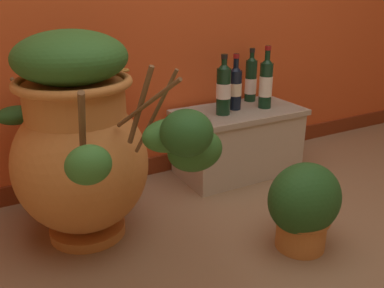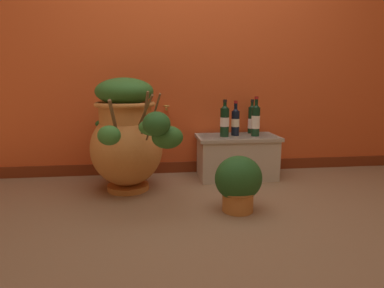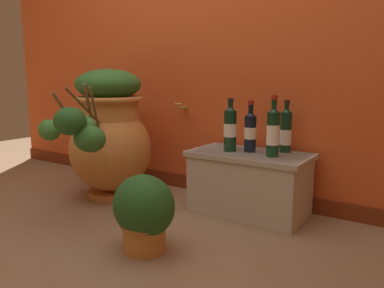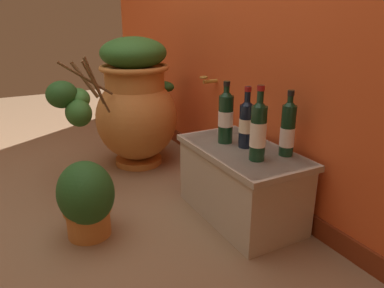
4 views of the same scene
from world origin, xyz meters
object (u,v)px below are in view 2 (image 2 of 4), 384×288
at_px(terracotta_urn, 127,136).
at_px(wine_bottle_back, 256,119).
at_px(wine_bottle_left, 225,120).
at_px(wine_bottle_middle, 252,119).
at_px(potted_shrub, 238,183).
at_px(wine_bottle_right, 235,121).

xyz_separation_m(terracotta_urn, wine_bottle_back, (1.11, 0.22, 0.09)).
bearing_deg(wine_bottle_left, wine_bottle_middle, 28.10).
relative_size(terracotta_urn, wine_bottle_middle, 3.09).
xyz_separation_m(terracotta_urn, potted_shrub, (0.76, -0.51, -0.25)).
bearing_deg(wine_bottle_left, terracotta_urn, -164.92).
relative_size(wine_bottle_left, wine_bottle_middle, 1.03).
xyz_separation_m(wine_bottle_right, potted_shrub, (-0.18, -0.79, -0.32)).
relative_size(wine_bottle_left, wine_bottle_right, 1.04).
xyz_separation_m(wine_bottle_middle, potted_shrub, (-0.36, -0.89, -0.32)).
height_order(wine_bottle_back, potted_shrub, wine_bottle_back).
bearing_deg(wine_bottle_right, terracotta_urn, -163.70).
distance_m(wine_bottle_middle, wine_bottle_back, 0.16).
height_order(wine_bottle_middle, potted_shrub, wine_bottle_middle).
bearing_deg(wine_bottle_right, wine_bottle_back, -18.24).
bearing_deg(terracotta_urn, potted_shrub, -34.03).
bearing_deg(wine_bottle_back, wine_bottle_right, 161.76).
bearing_deg(potted_shrub, terracotta_urn, 145.97).
bearing_deg(wine_bottle_middle, wine_bottle_left, -151.90).
xyz_separation_m(wine_bottle_middle, wine_bottle_right, (-0.19, -0.11, 0.00)).
height_order(wine_bottle_middle, wine_bottle_back, wine_bottle_back).
distance_m(wine_bottle_middle, wine_bottle_right, 0.21).
xyz_separation_m(wine_bottle_left, wine_bottle_right, (0.11, 0.05, -0.01)).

